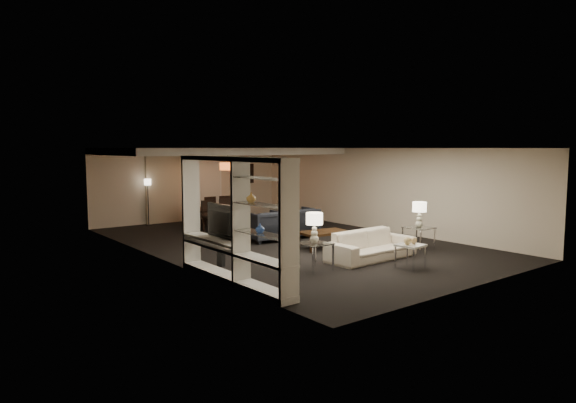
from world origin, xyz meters
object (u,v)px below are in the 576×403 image
at_px(table_lamp_right, 419,215).
at_px(vase_blue, 260,228).
at_px(vase_amber, 251,197).
at_px(dining_table, 217,217).
at_px(side_table_right, 419,239).
at_px(chair_nm, 228,214).
at_px(floor_lamp, 148,202).
at_px(chair_fl, 191,212).
at_px(pendant_light, 228,166).
at_px(television, 218,222).
at_px(chair_nl, 211,216).
at_px(armchair_left, 265,226).
at_px(chair_fm, 207,210).
at_px(sofa, 371,245).
at_px(side_table_left, 314,257).
at_px(floor_speaker, 221,239).
at_px(marble_table, 410,256).
at_px(chair_fr, 223,209).
at_px(chair_nr, 244,213).
at_px(armchair_right, 299,222).
at_px(coffee_table, 324,240).
at_px(table_lamp_left, 314,228).

relative_size(table_lamp_right, vase_blue, 3.81).
relative_size(vase_amber, dining_table, 0.10).
xyz_separation_m(side_table_right, vase_blue, (-5.24, -0.71, 0.86)).
relative_size(chair_nm, floor_lamp, 0.62).
relative_size(table_lamp_right, chair_fl, 0.67).
distance_m(pendant_light, chair_fl, 1.89).
xyz_separation_m(television, floor_lamp, (1.60, 7.20, -0.33)).
bearing_deg(chair_nl, armchair_left, -85.22).
bearing_deg(chair_fm, floor_lamp, -34.61).
distance_m(sofa, armchair_left, 3.36).
distance_m(side_table_left, dining_table, 6.43).
xyz_separation_m(floor_speaker, chair_nm, (2.72, 4.16, -0.12)).
xyz_separation_m(sofa, floor_speaker, (-3.04, 1.47, 0.26)).
xyz_separation_m(chair_nm, floor_lamp, (-1.59, 2.32, 0.29)).
bearing_deg(side_table_right, marble_table, -147.09).
distance_m(side_table_right, marble_table, 2.03).
height_order(vase_amber, dining_table, vase_amber).
relative_size(table_lamp_right, chair_fr, 0.67).
distance_m(television, chair_nr, 6.22).
xyz_separation_m(armchair_right, dining_table, (-0.92, 2.98, -0.10)).
bearing_deg(side_table_right, pendant_light, 104.64).
bearing_deg(vase_amber, chair_nr, 57.82).
distance_m(coffee_table, chair_fl, 5.42).
bearing_deg(television, chair_fr, -31.52).
height_order(sofa, armchair_right, armchair_right).
height_order(vase_amber, chair_nl, vase_amber).
relative_size(armchair_right, table_lamp_left, 1.44).
distance_m(pendant_light, floor_speaker, 5.85).
xyz_separation_m(armchair_left, vase_amber, (-2.94, -3.74, 1.24)).
bearing_deg(sofa, chair_nr, 85.56).
xyz_separation_m(television, vase_amber, (-0.03, -1.19, 0.57)).
bearing_deg(chair_nm, table_lamp_right, -65.48).
bearing_deg(sofa, chair_fm, 91.04).
xyz_separation_m(side_table_left, chair_fr, (1.98, 6.93, 0.18)).
bearing_deg(floor_speaker, armchair_right, 2.95).
xyz_separation_m(table_lamp_right, television, (-5.21, 0.75, 0.20)).
bearing_deg(chair_fr, television, 66.38).
xyz_separation_m(coffee_table, marble_table, (0.00, -2.70, 0.04)).
bearing_deg(vase_blue, chair_nr, 58.91).
distance_m(armchair_right, chair_fr, 3.65).
bearing_deg(table_lamp_right, television, 171.84).
distance_m(dining_table, chair_fm, 0.67).
relative_size(armchair_left, chair_fl, 0.97).
bearing_deg(floor_lamp, vase_blue, -100.66).
bearing_deg(armchair_right, side_table_left, 58.75).
bearing_deg(television, sofa, -102.02).
xyz_separation_m(armchair_right, vase_amber, (-4.14, -3.74, 1.24)).
bearing_deg(floor_lamp, chair_nm, -55.47).
xyz_separation_m(coffee_table, side_table_left, (-1.70, -1.60, 0.07)).
relative_size(vase_amber, floor_speaker, 0.15).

